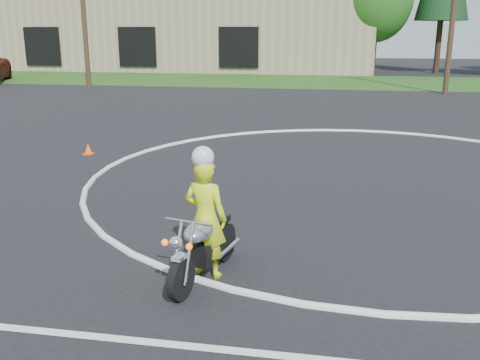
# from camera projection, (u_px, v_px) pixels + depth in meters

# --- Properties ---
(ground) EXTENTS (120.00, 120.00, 0.00)m
(ground) POSITION_uv_depth(u_px,v_px,m) (370.00, 226.00, 9.03)
(ground) COLOR black
(ground) RESTS_ON ground
(grass_strip) EXTENTS (120.00, 10.00, 0.02)m
(grass_strip) POSITION_uv_depth(u_px,v_px,m) (347.00, 82.00, 34.64)
(grass_strip) COLOR #1E4714
(grass_strip) RESTS_ON ground
(course_markings) EXTENTS (19.05, 19.05, 0.12)m
(course_markings) POSITION_uv_depth(u_px,v_px,m) (453.00, 169.00, 12.79)
(course_markings) COLOR silver
(course_markings) RESTS_ON ground
(primary_motorcycle) EXTENTS (0.76, 1.81, 0.96)m
(primary_motorcycle) POSITION_uv_depth(u_px,v_px,m) (203.00, 246.00, 7.00)
(primary_motorcycle) COLOR black
(primary_motorcycle) RESTS_ON ground
(rider_primary_grp) EXTENTS (0.66, 0.51, 1.79)m
(rider_primary_grp) POSITION_uv_depth(u_px,v_px,m) (205.00, 215.00, 7.02)
(rider_primary_grp) COLOR #D5E718
(rider_primary_grp) RESTS_ON ground
(warehouse) EXTENTS (41.00, 17.00, 8.30)m
(warehouse) POSITION_uv_depth(u_px,v_px,m) (147.00, 20.00, 48.87)
(warehouse) COLOR tan
(warehouse) RESTS_ON ground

